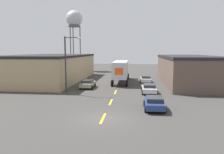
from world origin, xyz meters
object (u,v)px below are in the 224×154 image
at_px(semi_truck, 121,69).
at_px(parked_car_right_far, 146,79).
at_px(parked_car_right_mid, 149,88).
at_px(parked_car_right_near, 154,103).
at_px(water_tower, 74,20).
at_px(street_lamp, 67,61).
at_px(parked_car_left_far, 88,84).

xyz_separation_m(semi_truck, parked_car_right_far, (4.64, -0.36, -1.71)).
xyz_separation_m(parked_car_right_mid, parked_car_right_near, (0.00, -8.53, 0.00)).
xyz_separation_m(parked_car_right_mid, water_tower, (-20.46, 35.03, 14.55)).
bearing_deg(street_lamp, parked_car_right_far, 45.88).
bearing_deg(parked_car_right_near, parked_car_right_mid, 90.00).
bearing_deg(street_lamp, semi_truck, 60.97).
relative_size(water_tower, street_lamp, 2.28).
relative_size(semi_truck, water_tower, 0.70).
distance_m(parked_car_left_far, parked_car_right_near, 15.29).
xyz_separation_m(semi_truck, parked_car_left_far, (-4.90, -7.30, -1.71)).
bearing_deg(parked_car_right_far, parked_car_left_far, -143.98).
relative_size(semi_truck, parked_car_right_far, 3.02).
relative_size(parked_car_right_far, parked_car_right_near, 1.00).
bearing_deg(water_tower, parked_car_right_near, -64.84).
xyz_separation_m(parked_car_left_far, water_tower, (-10.92, 31.61, 14.55)).
bearing_deg(parked_car_left_far, semi_truck, 56.13).
distance_m(parked_car_right_far, parked_car_right_mid, 10.35).
bearing_deg(street_lamp, parked_car_left_far, 69.39).
bearing_deg(water_tower, parked_car_right_far, -50.33).
bearing_deg(parked_car_right_near, parked_car_left_far, 128.59).
xyz_separation_m(parked_car_left_far, parked_car_right_near, (9.54, -11.95, 0.00)).
height_order(parked_car_right_mid, parked_car_left_far, same).
relative_size(parked_car_right_far, water_tower, 0.23).
bearing_deg(semi_truck, parked_car_right_near, -76.83).
height_order(parked_car_right_mid, street_lamp, street_lamp).
bearing_deg(parked_car_right_far, parked_car_right_near, -90.00).
bearing_deg(semi_truck, parked_car_left_far, -124.26).
bearing_deg(street_lamp, parked_car_right_near, -32.51).
distance_m(parked_car_right_far, street_lamp, 16.71).
xyz_separation_m(parked_car_right_far, street_lamp, (-11.32, -11.67, 3.87)).
xyz_separation_m(parked_car_right_far, parked_car_left_far, (-9.54, -6.93, 0.00)).
bearing_deg(water_tower, semi_truck, -56.95).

